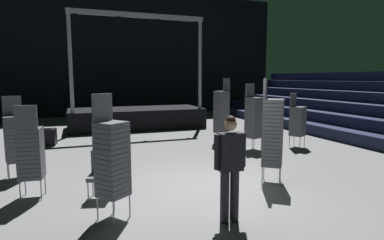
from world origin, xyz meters
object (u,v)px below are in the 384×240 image
at_px(chair_stack_mid_centre, 222,111).
at_px(chair_stack_rear_left, 254,117).
at_px(chair_stack_front_right, 298,120).
at_px(chair_stack_mid_right, 31,152).
at_px(chair_stack_rear_centre, 112,157).
at_px(equipment_road_case, 42,137).
at_px(chair_stack_rear_right, 15,138).
at_px(man_with_tie, 230,162).
at_px(loose_chair_near_man, 100,172).
at_px(stage_riser, 137,116).
at_px(chair_stack_mid_left, 273,131).

bearing_deg(chair_stack_mid_centre, chair_stack_rear_left, -159.60).
height_order(chair_stack_front_right, chair_stack_mid_right, same).
bearing_deg(chair_stack_rear_centre, chair_stack_mid_centre, -168.57).
bearing_deg(equipment_road_case, chair_stack_rear_right, -93.27).
xyz_separation_m(chair_stack_rear_right, chair_stack_rear_centre, (1.92, -3.10, 0.08)).
bearing_deg(chair_stack_rear_right, man_with_tie, 119.92).
distance_m(chair_stack_mid_centre, loose_chair_near_man, 6.16).
height_order(stage_riser, chair_stack_rear_left, stage_riser).
height_order(chair_stack_rear_left, chair_stack_rear_right, chair_stack_rear_left).
xyz_separation_m(chair_stack_mid_right, loose_chair_near_man, (1.29, -0.46, -0.41)).
bearing_deg(chair_stack_rear_centre, chair_stack_rear_left, 179.88).
distance_m(man_with_tie, chair_stack_mid_right, 3.98).
height_order(stage_riser, loose_chair_near_man, stage_riser).
bearing_deg(chair_stack_front_right, chair_stack_mid_right, -13.66).
height_order(chair_stack_front_right, chair_stack_mid_left, chair_stack_mid_left).
relative_size(chair_stack_mid_centre, loose_chair_near_man, 2.53).
bearing_deg(chair_stack_mid_right, chair_stack_rear_left, 26.61).
relative_size(chair_stack_rear_right, equipment_road_case, 2.18).
relative_size(equipment_road_case, loose_chair_near_man, 0.95).
xyz_separation_m(stage_riser, chair_stack_front_right, (4.44, -6.35, 0.36)).
bearing_deg(chair_stack_rear_centre, stage_riser, -140.15).
bearing_deg(chair_stack_mid_left, stage_riser, -133.22).
height_order(chair_stack_mid_centre, equipment_road_case, chair_stack_mid_centre).
xyz_separation_m(man_with_tie, chair_stack_front_right, (4.85, 4.46, -0.08)).
bearing_deg(chair_stack_rear_right, stage_riser, -134.92).
distance_m(chair_stack_rear_centre, loose_chair_near_man, 1.21).
distance_m(stage_riser, equipment_road_case, 4.94).
height_order(chair_stack_mid_right, loose_chair_near_man, chair_stack_mid_right).
relative_size(chair_stack_front_right, chair_stack_mid_right, 1.00).
relative_size(man_with_tie, chair_stack_mid_right, 0.95).
bearing_deg(chair_stack_mid_left, chair_stack_rear_left, -165.79).
bearing_deg(man_with_tie, stage_riser, -91.94).
bearing_deg(loose_chair_near_man, chair_stack_mid_left, -169.78).
height_order(chair_stack_mid_right, chair_stack_rear_left, chair_stack_rear_left).
height_order(chair_stack_mid_right, equipment_road_case, chair_stack_mid_right).
bearing_deg(chair_stack_mid_left, equipment_road_case, -101.70).
relative_size(stage_riser, chair_stack_mid_right, 3.33).
distance_m(man_with_tie, loose_chair_near_man, 2.74).
distance_m(stage_riser, loose_chair_near_man, 9.24).
distance_m(chair_stack_mid_right, chair_stack_rear_centre, 2.10).
bearing_deg(stage_riser, chair_stack_mid_right, -113.24).
distance_m(chair_stack_mid_left, loose_chair_near_man, 3.83).
xyz_separation_m(stage_riser, chair_stack_mid_right, (-3.64, -8.47, 0.36)).
xyz_separation_m(chair_stack_mid_centre, chair_stack_rear_centre, (-4.46, -5.14, -0.13)).
distance_m(stage_riser, chair_stack_front_right, 7.76).
distance_m(stage_riser, chair_stack_mid_centre, 5.40).
relative_size(chair_stack_mid_left, chair_stack_mid_centre, 1.00).
relative_size(chair_stack_mid_left, equipment_road_case, 2.66).
distance_m(chair_stack_front_right, chair_stack_rear_right, 8.61).
height_order(stage_riser, equipment_road_case, stage_riser).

